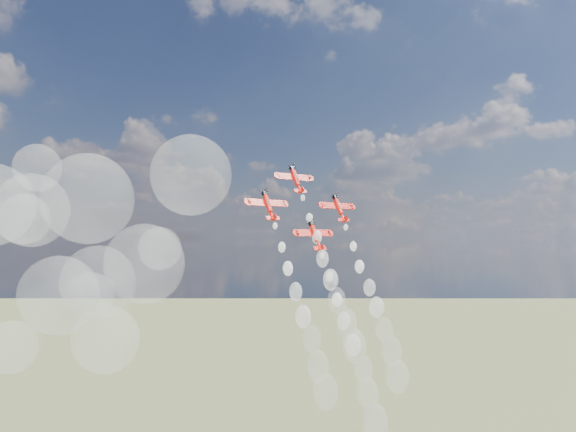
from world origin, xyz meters
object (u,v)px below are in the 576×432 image
(plane_lead, at_px, (296,179))
(plane_right, at_px, (339,208))
(plane_left, at_px, (268,205))
(plane_slot, at_px, (315,235))

(plane_lead, height_order, plane_right, plane_lead)
(plane_lead, bearing_deg, plane_left, -162.13)
(plane_lead, xyz_separation_m, plane_right, (12.75, -4.11, -7.92))
(plane_lead, height_order, plane_left, plane_lead)
(plane_right, relative_size, plane_slot, 1.00)
(plane_left, distance_m, plane_slot, 15.56)
(plane_left, distance_m, plane_right, 25.50)
(plane_left, bearing_deg, plane_lead, 17.87)
(plane_left, bearing_deg, plane_slot, -17.87)
(plane_lead, bearing_deg, plane_right, -17.87)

